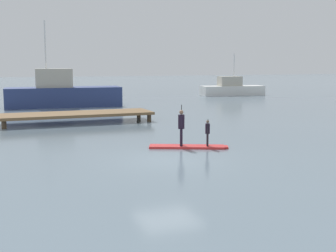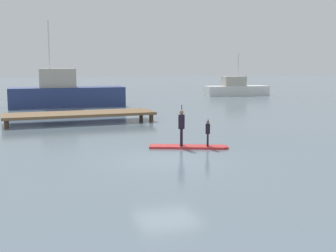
{
  "view_description": "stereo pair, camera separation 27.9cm",
  "coord_description": "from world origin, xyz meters",
  "px_view_note": "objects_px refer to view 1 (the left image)",
  "views": [
    {
      "loc": [
        -6.27,
        -16.24,
        3.87
      ],
      "look_at": [
        0.81,
        2.04,
        1.1
      ],
      "focal_mm": 47.26,
      "sensor_mm": 36.0,
      "label": 1
    },
    {
      "loc": [
        -6.01,
        -16.34,
        3.87
      ],
      "look_at": [
        0.81,
        2.04,
        1.1
      ],
      "focal_mm": 47.26,
      "sensor_mm": 36.0,
      "label": 2
    }
  ],
  "objects_px": {
    "paddleboard_near": "(188,147)",
    "paddler_child_solo": "(208,131)",
    "paddler_adult": "(181,125)",
    "fishing_boat_white_large": "(62,93)",
    "fishing_boat_green_midground": "(232,89)"
  },
  "relations": [
    {
      "from": "paddleboard_near",
      "to": "paddler_child_solo",
      "type": "xyz_separation_m",
      "value": [
        0.8,
        -0.37,
        0.73
      ]
    },
    {
      "from": "paddler_child_solo",
      "to": "paddleboard_near",
      "type": "bearing_deg",
      "value": 155.44
    },
    {
      "from": "paddleboard_near",
      "to": "paddler_child_solo",
      "type": "distance_m",
      "value": 1.14
    },
    {
      "from": "paddler_adult",
      "to": "fishing_boat_green_midground",
      "type": "xyz_separation_m",
      "value": [
        19.3,
        29.66,
        -0.23
      ]
    },
    {
      "from": "paddleboard_near",
      "to": "fishing_boat_green_midground",
      "type": "distance_m",
      "value": 35.35
    },
    {
      "from": "paddler_child_solo",
      "to": "fishing_boat_green_midground",
      "type": "height_order",
      "value": "fishing_boat_green_midground"
    },
    {
      "from": "fishing_boat_white_large",
      "to": "fishing_boat_green_midground",
      "type": "relative_size",
      "value": 1.29
    },
    {
      "from": "paddler_adult",
      "to": "paddler_child_solo",
      "type": "height_order",
      "value": "paddler_adult"
    },
    {
      "from": "paddler_adult",
      "to": "fishing_boat_white_large",
      "type": "xyz_separation_m",
      "value": [
        -2.35,
        22.25,
        0.14
      ]
    },
    {
      "from": "paddleboard_near",
      "to": "paddler_child_solo",
      "type": "height_order",
      "value": "paddler_child_solo"
    },
    {
      "from": "paddler_child_solo",
      "to": "fishing_boat_white_large",
      "type": "bearing_deg",
      "value": 98.63
    },
    {
      "from": "paddleboard_near",
      "to": "paddler_adult",
      "type": "xyz_separation_m",
      "value": [
        -0.3,
        0.14,
        1.0
      ]
    },
    {
      "from": "paddler_child_solo",
      "to": "fishing_boat_green_midground",
      "type": "relative_size",
      "value": 0.16
    },
    {
      "from": "fishing_boat_white_large",
      "to": "paddler_adult",
      "type": "bearing_deg",
      "value": -83.96
    },
    {
      "from": "paddler_adult",
      "to": "paddleboard_near",
      "type": "bearing_deg",
      "value": -25.0
    }
  ]
}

